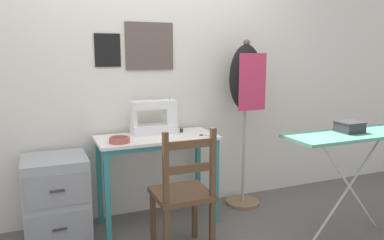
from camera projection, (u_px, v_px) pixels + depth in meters
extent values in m
plane|color=#5B5651|center=(167.00, 233.00, 3.04)|extent=(14.00, 14.00, 0.00)
cube|color=silver|center=(146.00, 72.00, 3.30)|extent=(10.00, 0.05, 2.55)
cube|color=brown|center=(150.00, 46.00, 3.24)|extent=(0.42, 0.02, 0.41)
cube|color=black|center=(108.00, 50.00, 3.11)|extent=(0.21, 0.01, 0.27)
cube|color=silver|center=(157.00, 138.00, 3.12)|extent=(1.00, 0.47, 0.02)
cube|color=teal|center=(164.00, 147.00, 2.95)|extent=(0.92, 0.03, 0.04)
cube|color=teal|center=(107.00, 197.00, 2.84)|extent=(0.04, 0.04, 0.73)
cube|color=teal|center=(216.00, 181.00, 3.18)|extent=(0.04, 0.04, 0.73)
cube|color=teal|center=(99.00, 181.00, 3.19)|extent=(0.04, 0.04, 0.73)
cube|color=teal|center=(198.00, 168.00, 3.54)|extent=(0.04, 0.04, 0.73)
cube|color=white|center=(154.00, 129.00, 3.21)|extent=(0.38, 0.16, 0.08)
cube|color=white|center=(170.00, 112.00, 3.23)|extent=(0.09, 0.14, 0.21)
cube|color=white|center=(151.00, 105.00, 3.16)|extent=(0.33, 0.12, 0.07)
cube|color=white|center=(134.00, 118.00, 3.12)|extent=(0.04, 0.09, 0.14)
cylinder|color=#B22D2D|center=(176.00, 111.00, 3.25)|extent=(0.02, 0.06, 0.06)
cylinder|color=#99999E|center=(170.00, 98.00, 3.21)|extent=(0.01, 0.01, 0.02)
cylinder|color=#B25647|center=(120.00, 140.00, 2.89)|extent=(0.16, 0.16, 0.04)
cylinder|color=brown|center=(119.00, 138.00, 2.89)|extent=(0.13, 0.13, 0.01)
cube|color=silver|center=(210.00, 136.00, 3.12)|extent=(0.10, 0.08, 0.00)
cube|color=silver|center=(209.00, 136.00, 3.11)|extent=(0.07, 0.10, 0.00)
torus|color=black|center=(201.00, 135.00, 3.14)|extent=(0.03, 0.03, 0.01)
torus|color=black|center=(201.00, 135.00, 3.15)|extent=(0.03, 0.03, 0.01)
cylinder|color=black|center=(181.00, 130.00, 3.26)|extent=(0.03, 0.03, 0.04)
cylinder|color=beige|center=(181.00, 128.00, 3.26)|extent=(0.04, 0.04, 0.00)
cylinder|color=beige|center=(181.00, 132.00, 3.26)|extent=(0.04, 0.04, 0.00)
cube|color=#513823|center=(182.00, 194.00, 2.69)|extent=(0.40, 0.38, 0.04)
cube|color=#513823|center=(153.00, 219.00, 2.81)|extent=(0.04, 0.04, 0.43)
cube|color=#513823|center=(195.00, 212.00, 2.94)|extent=(0.04, 0.04, 0.43)
cube|color=#513823|center=(167.00, 238.00, 2.52)|extent=(0.04, 0.04, 0.43)
cube|color=#513823|center=(212.00, 229.00, 2.65)|extent=(0.04, 0.04, 0.43)
cube|color=#513823|center=(166.00, 168.00, 2.43)|extent=(0.04, 0.04, 0.48)
cube|color=#513823|center=(213.00, 162.00, 2.56)|extent=(0.04, 0.04, 0.48)
cube|color=#513823|center=(190.00, 144.00, 2.47)|extent=(0.34, 0.02, 0.06)
cube|color=#513823|center=(190.00, 169.00, 2.50)|extent=(0.34, 0.02, 0.06)
cube|color=#93999E|center=(57.00, 199.00, 2.89)|extent=(0.47, 0.45, 0.66)
cube|color=gray|center=(57.00, 191.00, 2.66)|extent=(0.44, 0.01, 0.24)
cube|color=#333338|center=(57.00, 191.00, 2.65)|extent=(0.10, 0.01, 0.02)
cube|color=gray|center=(60.00, 229.00, 2.71)|extent=(0.44, 0.01, 0.24)
cube|color=#333338|center=(60.00, 230.00, 2.70)|extent=(0.10, 0.01, 0.02)
cylinder|color=#846647|center=(243.00, 202.00, 3.63)|extent=(0.32, 0.32, 0.03)
cylinder|color=#ADA89E|center=(244.00, 152.00, 3.54)|extent=(0.03, 0.03, 0.98)
ellipsoid|color=black|center=(246.00, 78.00, 3.42)|extent=(0.32, 0.23, 0.60)
sphere|color=brown|center=(247.00, 42.00, 3.36)|extent=(0.06, 0.06, 0.06)
cube|color=#C63356|center=(253.00, 82.00, 3.31)|extent=(0.27, 0.01, 0.51)
cube|color=#518E7A|center=(353.00, 134.00, 2.88)|extent=(1.11, 0.38, 0.02)
cylinder|color=#B7B7BC|center=(349.00, 186.00, 2.95)|extent=(0.68, 0.02, 0.83)
cylinder|color=#B7B7BC|center=(349.00, 186.00, 2.95)|extent=(0.68, 0.02, 0.83)
cube|color=#333338|center=(349.00, 127.00, 2.90)|extent=(0.17, 0.16, 0.08)
cube|color=#38383D|center=(350.00, 122.00, 2.89)|extent=(0.18, 0.17, 0.01)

